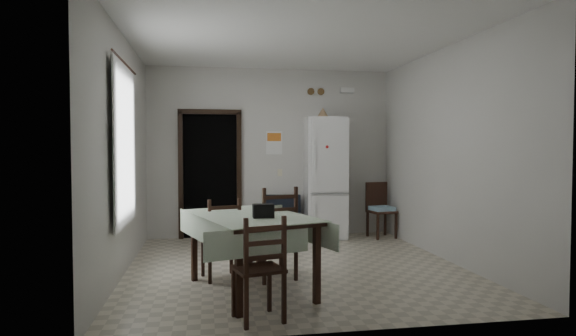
# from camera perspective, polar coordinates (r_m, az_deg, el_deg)

# --- Properties ---
(ground) EXTENTS (4.50, 4.50, 0.00)m
(ground) POSITION_cam_1_polar(r_m,az_deg,el_deg) (6.32, 0.77, -11.58)
(ground) COLOR #B9AF97
(ground) RESTS_ON ground
(ceiling) EXTENTS (4.20, 4.50, 0.02)m
(ceiling) POSITION_cam_1_polar(r_m,az_deg,el_deg) (6.29, 0.79, 15.01)
(ceiling) COLOR white
(ceiling) RESTS_ON ground
(wall_back) EXTENTS (4.20, 0.02, 2.90)m
(wall_back) POSITION_cam_1_polar(r_m,az_deg,el_deg) (8.36, -2.01, 1.84)
(wall_back) COLOR beige
(wall_back) RESTS_ON ground
(wall_front) EXTENTS (4.20, 0.02, 2.90)m
(wall_front) POSITION_cam_1_polar(r_m,az_deg,el_deg) (3.94, 6.70, 1.35)
(wall_front) COLOR beige
(wall_front) RESTS_ON ground
(wall_left) EXTENTS (0.02, 4.50, 2.90)m
(wall_left) POSITION_cam_1_polar(r_m,az_deg,el_deg) (6.11, -18.97, 1.56)
(wall_left) COLOR beige
(wall_left) RESTS_ON ground
(wall_right) EXTENTS (0.02, 4.50, 2.90)m
(wall_right) POSITION_cam_1_polar(r_m,az_deg,el_deg) (6.83, 18.38, 1.63)
(wall_right) COLOR beige
(wall_right) RESTS_ON ground
(doorway) EXTENTS (1.06, 0.52, 2.22)m
(doorway) POSITION_cam_1_polar(r_m,az_deg,el_deg) (8.50, -9.22, -0.81)
(doorway) COLOR black
(doorway) RESTS_ON ground
(window_recess) EXTENTS (0.10, 1.20, 1.60)m
(window_recess) POSITION_cam_1_polar(r_m,az_deg,el_deg) (5.93, -19.77, 2.50)
(window_recess) COLOR silver
(window_recess) RESTS_ON ground
(curtain) EXTENTS (0.02, 1.45, 1.85)m
(curtain) POSITION_cam_1_polar(r_m,az_deg,el_deg) (5.91, -18.72, 2.51)
(curtain) COLOR silver
(curtain) RESTS_ON ground
(curtain_rod) EXTENTS (0.02, 1.60, 0.02)m
(curtain_rod) POSITION_cam_1_polar(r_m,az_deg,el_deg) (5.99, -18.74, 11.64)
(curtain_rod) COLOR black
(curtain_rod) RESTS_ON ground
(calendar) EXTENTS (0.28, 0.02, 0.40)m
(calendar) POSITION_cam_1_polar(r_m,az_deg,el_deg) (8.35, -1.66, 3.00)
(calendar) COLOR white
(calendar) RESTS_ON ground
(calendar_image) EXTENTS (0.24, 0.01, 0.14)m
(calendar_image) POSITION_cam_1_polar(r_m,az_deg,el_deg) (8.35, -1.65, 3.69)
(calendar_image) COLOR orange
(calendar_image) RESTS_ON ground
(light_switch) EXTENTS (0.08, 0.02, 0.12)m
(light_switch) POSITION_cam_1_polar(r_m,az_deg,el_deg) (8.38, -0.98, -0.56)
(light_switch) COLOR beige
(light_switch) RESTS_ON ground
(vent_left) EXTENTS (0.12, 0.03, 0.12)m
(vent_left) POSITION_cam_1_polar(r_m,az_deg,el_deg) (8.52, 2.72, 9.05)
(vent_left) COLOR brown
(vent_left) RESTS_ON ground
(vent_right) EXTENTS (0.12, 0.03, 0.12)m
(vent_right) POSITION_cam_1_polar(r_m,az_deg,el_deg) (8.56, 3.91, 9.02)
(vent_right) COLOR brown
(vent_right) RESTS_ON ground
(emergency_light) EXTENTS (0.25, 0.07, 0.09)m
(emergency_light) POSITION_cam_1_polar(r_m,az_deg,el_deg) (8.66, 7.02, 9.13)
(emergency_light) COLOR white
(emergency_light) RESTS_ON ground
(fridge) EXTENTS (0.71, 0.71, 2.04)m
(fridge) POSITION_cam_1_polar(r_m,az_deg,el_deg) (8.22, 4.40, -1.16)
(fridge) COLOR white
(fridge) RESTS_ON ground
(tan_cone) EXTENTS (0.22, 0.22, 0.17)m
(tan_cone) POSITION_cam_1_polar(r_m,az_deg,el_deg) (8.24, 4.15, 6.56)
(tan_cone) COLOR tan
(tan_cone) RESTS_ON fridge
(navy_seat) EXTENTS (0.67, 0.65, 0.72)m
(navy_seat) POSITION_cam_1_polar(r_m,az_deg,el_deg) (8.15, -0.33, -5.86)
(navy_seat) COLOR black
(navy_seat) RESTS_ON ground
(corner_chair) EXTENTS (0.47, 0.47, 0.94)m
(corner_chair) POSITION_cam_1_polar(r_m,az_deg,el_deg) (8.38, 11.05, -4.93)
(corner_chair) COLOR black
(corner_chair) RESTS_ON ground
(dining_table) EXTENTS (1.47, 1.81, 0.82)m
(dining_table) POSITION_cam_1_polar(r_m,az_deg,el_deg) (5.19, -4.46, -10.03)
(dining_table) COLOR #ABBEA3
(dining_table) RESTS_ON ground
(black_bag) EXTENTS (0.21, 0.13, 0.14)m
(black_bag) POSITION_cam_1_polar(r_m,az_deg,el_deg) (4.90, -2.95, -5.10)
(black_bag) COLOR black
(black_bag) RESTS_ON dining_table
(dining_chair_far_left) EXTENTS (0.49, 0.49, 0.95)m
(dining_chair_far_left) POSITION_cam_1_polar(r_m,az_deg,el_deg) (5.71, -7.97, -8.23)
(dining_chair_far_left) COLOR black
(dining_chair_far_left) RESTS_ON ground
(dining_chair_far_right) EXTENTS (0.58, 0.58, 1.08)m
(dining_chair_far_right) POSITION_cam_1_polar(r_m,az_deg,el_deg) (5.65, -1.80, -7.63)
(dining_chair_far_right) COLOR black
(dining_chair_far_right) RESTS_ON ground
(dining_chair_near_head) EXTENTS (0.49, 0.49, 0.94)m
(dining_chair_near_head) POSITION_cam_1_polar(r_m,az_deg,el_deg) (4.33, -3.54, -11.68)
(dining_chair_near_head) COLOR black
(dining_chair_near_head) RESTS_ON ground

